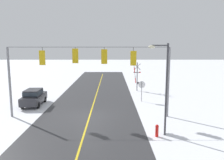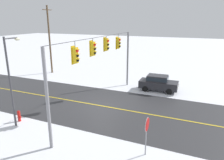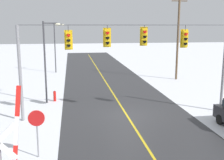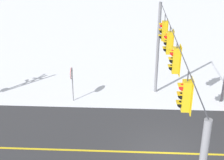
{
  "view_description": "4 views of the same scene",
  "coord_description": "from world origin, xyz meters",
  "px_view_note": "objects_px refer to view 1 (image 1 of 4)",
  "views": [
    {
      "loc": [
        -2.0,
        19.53,
        6.36
      ],
      "look_at": [
        -2.03,
        -2.32,
        2.97
      ],
      "focal_mm": 36.02,
      "sensor_mm": 36.0,
      "label": 1
    },
    {
      "loc": [
        -15.88,
        -7.89,
        7.6
      ],
      "look_at": [
        -2.34,
        -2.05,
        3.32
      ],
      "focal_mm": 33.68,
      "sensor_mm": 36.0,
      "label": 2
    },
    {
      "loc": [
        -3.74,
        -18.15,
        6.16
      ],
      "look_at": [
        -1.25,
        -1.34,
        2.82
      ],
      "focal_mm": 44.48,
      "sensor_mm": 36.0,
      "label": 3
    },
    {
      "loc": [
        13.96,
        -1.95,
        10.34
      ],
      "look_at": [
        -3.92,
        -2.86,
        2.22
      ],
      "focal_mm": 53.62,
      "sensor_mm": 36.0,
      "label": 4
    }
  ],
  "objects_px": {
    "parked_car_charcoal": "(34,97)",
    "fire_hydrant": "(157,130)",
    "streetlamp_near": "(164,81)",
    "railroad_crossing": "(137,75)",
    "stop_sign": "(142,87)"
  },
  "relations": [
    {
      "from": "parked_car_charcoal",
      "to": "fire_hydrant",
      "type": "bearing_deg",
      "value": 143.94
    },
    {
      "from": "parked_car_charcoal",
      "to": "streetlamp_near",
      "type": "bearing_deg",
      "value": 145.86
    },
    {
      "from": "railroad_crossing",
      "to": "fire_hydrant",
      "type": "bearing_deg",
      "value": 88.79
    },
    {
      "from": "railroad_crossing",
      "to": "fire_hydrant",
      "type": "height_order",
      "value": "railroad_crossing"
    },
    {
      "from": "railroad_crossing",
      "to": "parked_car_charcoal",
      "type": "xyz_separation_m",
      "value": [
        11.82,
        7.73,
        -1.34
      ]
    },
    {
      "from": "stop_sign",
      "to": "streetlamp_near",
      "type": "distance_m",
      "value": 10.0
    },
    {
      "from": "fire_hydrant",
      "to": "stop_sign",
      "type": "bearing_deg",
      "value": -91.36
    },
    {
      "from": "stop_sign",
      "to": "fire_hydrant",
      "type": "xyz_separation_m",
      "value": [
        0.24,
        10.05,
        -1.25
      ]
    },
    {
      "from": "parked_car_charcoal",
      "to": "railroad_crossing",
      "type": "bearing_deg",
      "value": -146.81
    },
    {
      "from": "streetlamp_near",
      "to": "parked_car_charcoal",
      "type": "bearing_deg",
      "value": -34.14
    },
    {
      "from": "stop_sign",
      "to": "parked_car_charcoal",
      "type": "xyz_separation_m",
      "value": [
        11.72,
        1.69,
        -0.76
      ]
    },
    {
      "from": "stop_sign",
      "to": "streetlamp_near",
      "type": "xyz_separation_m",
      "value": [
        -0.18,
        9.75,
        2.2
      ]
    },
    {
      "from": "stop_sign",
      "to": "parked_car_charcoal",
      "type": "distance_m",
      "value": 11.87
    },
    {
      "from": "railroad_crossing",
      "to": "fire_hydrant",
      "type": "xyz_separation_m",
      "value": [
        0.34,
        16.1,
        -1.83
      ]
    },
    {
      "from": "stop_sign",
      "to": "parked_car_charcoal",
      "type": "bearing_deg",
      "value": 8.19
    }
  ]
}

